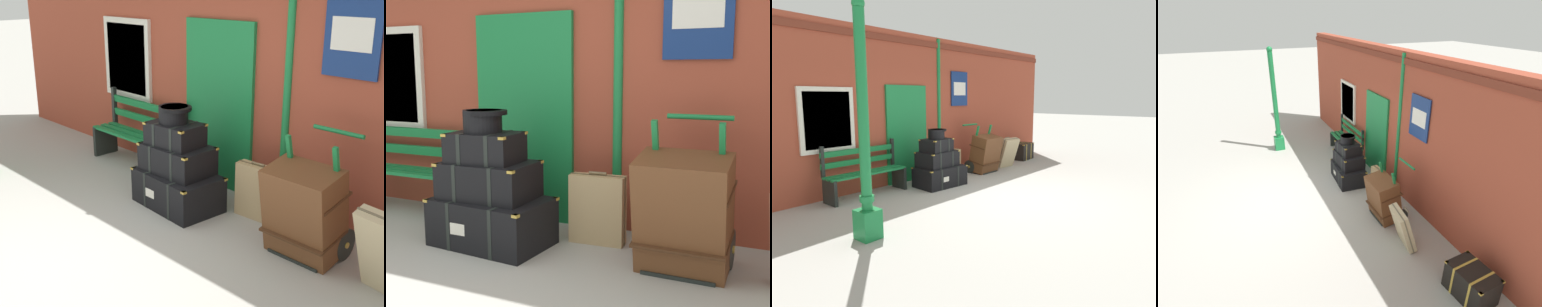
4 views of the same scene
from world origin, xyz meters
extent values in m
plane|color=#A3A099|center=(0.00, 0.00, 0.00)|extent=(60.00, 60.00, 0.00)
cube|color=#9E422D|center=(0.00, 2.60, 1.60)|extent=(10.40, 0.30, 3.20)
cube|color=#197A3D|center=(-0.38, 2.43, 1.05)|extent=(1.10, 0.05, 2.10)
cube|color=#0F4924|center=(-0.38, 2.41, 1.05)|extent=(0.06, 0.02, 2.10)
cube|color=silver|center=(-2.22, 2.43, 1.45)|extent=(1.04, 0.06, 1.16)
cube|color=silver|center=(-2.22, 2.41, 1.45)|extent=(0.88, 0.02, 1.00)
cylinder|color=#197A3D|center=(0.63, 2.45, 1.60)|extent=(0.09, 0.09, 3.14)
cube|color=navy|center=(1.36, 2.43, 2.05)|extent=(0.60, 0.02, 0.84)
cube|color=white|center=(1.36, 2.41, 2.05)|extent=(0.44, 0.01, 0.32)
cube|color=#197A3D|center=(-1.67, 1.96, 0.45)|extent=(1.60, 0.09, 0.04)
cube|color=#197A3D|center=(-1.67, 2.10, 0.45)|extent=(1.60, 0.09, 0.04)
cube|color=#197A3D|center=(-1.67, 2.24, 0.45)|extent=(1.60, 0.09, 0.04)
cube|color=#197A3D|center=(-1.67, 2.30, 0.65)|extent=(1.60, 0.05, 0.10)
cube|color=#197A3D|center=(-1.67, 2.30, 0.85)|extent=(1.60, 0.05, 0.10)
cube|color=black|center=(-2.43, 2.10, 0.23)|extent=(0.06, 0.40, 0.45)
cube|color=black|center=(-2.43, 2.30, 0.73)|extent=(0.06, 0.06, 0.56)
cube|color=black|center=(-0.91, 2.10, 0.23)|extent=(0.06, 0.40, 0.45)
cube|color=black|center=(-0.91, 2.30, 0.73)|extent=(0.06, 0.06, 0.56)
cube|color=black|center=(-0.23, 1.59, 0.21)|extent=(1.05, 0.71, 0.42)
cube|color=black|center=(-0.45, 1.61, 0.21)|extent=(0.08, 0.65, 0.43)
cube|color=black|center=(0.00, 1.57, 0.21)|extent=(0.08, 0.65, 0.43)
cube|color=#B79338|center=(-0.73, 1.33, 0.41)|extent=(0.05, 0.05, 0.02)
cube|color=#B79338|center=(0.23, 1.26, 0.41)|extent=(0.05, 0.05, 0.02)
cube|color=#B79338|center=(-0.68, 1.93, 0.41)|extent=(0.05, 0.05, 0.02)
cube|color=#B79338|center=(0.27, 1.85, 0.41)|extent=(0.05, 0.05, 0.02)
cube|color=silver|center=(-0.26, 1.28, 0.21)|extent=(0.36, 0.01, 0.10)
cube|color=black|center=(-0.27, 1.62, 0.58)|extent=(0.81, 0.55, 0.32)
cube|color=black|center=(-0.45, 1.62, 0.58)|extent=(0.04, 0.55, 0.33)
cube|color=black|center=(-0.09, 1.62, 0.58)|extent=(0.04, 0.55, 0.33)
cube|color=#B79338|center=(-0.64, 1.37, 0.73)|extent=(0.05, 0.05, 0.02)
cube|color=#B79338|center=(0.12, 1.38, 0.73)|extent=(0.05, 0.05, 0.02)
cube|color=#B79338|center=(-0.65, 1.87, 0.73)|extent=(0.05, 0.05, 0.02)
cube|color=#B79338|center=(0.11, 1.88, 0.73)|extent=(0.05, 0.05, 0.02)
cube|color=black|center=(-0.29, 1.62, 0.87)|extent=(0.63, 0.48, 0.26)
cube|color=black|center=(-0.43, 1.61, 0.87)|extent=(0.07, 0.45, 0.27)
cube|color=black|center=(-0.16, 1.63, 0.87)|extent=(0.07, 0.45, 0.27)
cube|color=#B79338|center=(-0.56, 1.40, 0.99)|extent=(0.05, 0.05, 0.02)
cube|color=#B79338|center=(0.00, 1.44, 0.99)|extent=(0.05, 0.05, 0.02)
cube|color=#B79338|center=(-0.59, 1.80, 0.99)|extent=(0.05, 0.05, 0.02)
cube|color=#B79338|center=(-0.03, 1.84, 0.99)|extent=(0.05, 0.05, 0.02)
cylinder|color=black|center=(-0.31, 1.61, 1.10)|extent=(0.34, 0.34, 0.20)
cylinder|color=black|center=(-0.26, 1.61, 1.18)|extent=(0.35, 0.35, 0.04)
cube|color=black|center=(1.46, 1.64, 0.01)|extent=(0.56, 0.28, 0.03)
cube|color=#197A3D|center=(1.21, 1.84, 0.58)|extent=(0.04, 0.35, 1.17)
cube|color=#197A3D|center=(1.71, 1.84, 0.58)|extent=(0.04, 0.35, 1.17)
cylinder|color=#197A3D|center=(1.46, 2.16, 1.16)|extent=(0.54, 0.04, 0.04)
cylinder|color=black|center=(1.14, 1.90, 0.16)|extent=(0.04, 0.32, 0.32)
cylinder|color=#B79338|center=(1.14, 1.90, 0.16)|extent=(0.07, 0.06, 0.06)
cylinder|color=black|center=(1.78, 1.90, 0.16)|extent=(0.04, 0.32, 0.32)
cylinder|color=#B79338|center=(1.78, 1.90, 0.16)|extent=(0.07, 0.06, 0.06)
cube|color=brown|center=(1.46, 1.66, 0.47)|extent=(0.68, 0.59, 0.94)
cube|color=#432715|center=(1.46, 1.66, 0.28)|extent=(0.70, 0.46, 0.10)
cube|color=#432715|center=(1.46, 1.66, 0.67)|extent=(0.70, 0.46, 0.10)
cube|color=tan|center=(0.61, 2.01, 0.31)|extent=(0.51, 0.19, 0.62)
cylinder|color=brown|center=(0.61, 2.01, 0.64)|extent=(0.16, 0.04, 0.03)
cube|color=brown|center=(0.61, 2.01, 0.31)|extent=(0.51, 0.06, 0.63)
camera|label=1|loc=(3.85, -2.13, 2.54)|focal=47.64mm
camera|label=2|loc=(2.21, -1.88, 1.52)|focal=45.57mm
camera|label=3|loc=(-5.42, -3.46, 1.86)|focal=32.93mm
camera|label=4|loc=(5.95, -0.98, 3.93)|focal=28.29mm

